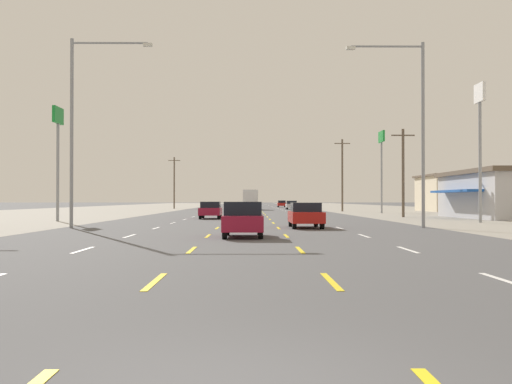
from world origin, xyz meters
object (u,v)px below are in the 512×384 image
at_px(hatchback_center_turn_nearest, 243,219).
at_px(sedan_far_right_far, 291,205).
at_px(pole_sign_right_row_2, 382,150).
at_px(streetlight_left_row_0, 80,118).
at_px(sedan_inner_right_near, 306,215).
at_px(pole_sign_left_row_1, 58,136).
at_px(streetlight_right_row_0, 415,120).
at_px(pole_sign_right_row_1, 480,123).
at_px(sedan_inner_left_mid, 211,210).
at_px(box_truck_center_turn_midfar, 250,198).
at_px(sedan_far_right_farther, 282,204).

distance_m(hatchback_center_turn_nearest, sedan_far_right_far, 75.21).
bearing_deg(hatchback_center_turn_nearest, pole_sign_right_row_2, 70.82).
bearing_deg(hatchback_center_turn_nearest, streetlight_left_row_0, 138.13).
height_order(sedan_inner_right_near, pole_sign_right_row_2, pole_sign_right_row_2).
bearing_deg(pole_sign_left_row_1, streetlight_left_row_0, -66.56).
bearing_deg(sedan_far_right_far, streetlight_right_row_0, -87.70).
bearing_deg(pole_sign_right_row_1, sedan_inner_left_mid, 155.41).
xyz_separation_m(sedan_inner_right_near, sedan_far_right_far, (3.70, 66.22, 0.00)).
bearing_deg(hatchback_center_turn_nearest, pole_sign_left_row_1, 126.23).
distance_m(pole_sign_right_row_1, pole_sign_right_row_2, 30.34).
xyz_separation_m(box_truck_center_turn_midfar, pole_sign_right_row_1, (16.36, -55.61, 5.29)).
bearing_deg(sedan_far_right_farther, box_truck_center_turn_midfar, -101.58).
relative_size(pole_sign_left_row_1, pole_sign_right_row_1, 0.87).
bearing_deg(sedan_inner_left_mid, hatchback_center_turn_nearest, -83.11).
distance_m(sedan_inner_right_near, pole_sign_right_row_2, 40.86).
height_order(sedan_inner_left_mid, pole_sign_right_row_2, pole_sign_right_row_2).
height_order(sedan_far_right_far, pole_sign_right_row_2, pole_sign_right_row_2).
bearing_deg(pole_sign_left_row_1, hatchback_center_turn_nearest, -53.77).
bearing_deg(hatchback_center_turn_nearest, pole_sign_right_row_1, 44.68).
height_order(hatchback_center_turn_nearest, pole_sign_right_row_2, pole_sign_right_row_2).
relative_size(sedan_inner_left_mid, pole_sign_right_row_2, 0.45).
bearing_deg(pole_sign_right_row_1, pole_sign_left_row_1, 174.57).
xyz_separation_m(sedan_far_right_farther, pole_sign_right_row_2, (9.12, -58.61, 6.90)).
distance_m(sedan_inner_right_near, sedan_inner_left_mid, 18.16).
bearing_deg(pole_sign_right_row_2, sedan_far_right_far, 107.93).
xyz_separation_m(sedan_far_right_farther, pole_sign_right_row_1, (9.52, -88.94, 6.37)).
relative_size(sedan_inner_right_near, pole_sign_right_row_1, 0.45).
xyz_separation_m(sedan_inner_right_near, pole_sign_right_row_2, (12.77, 38.20, 6.90)).
xyz_separation_m(sedan_inner_right_near, streetlight_left_row_0, (-13.03, -0.11, 5.57)).
xyz_separation_m(sedan_inner_right_near, streetlight_right_row_0, (6.36, -0.11, 5.47)).
bearing_deg(hatchback_center_turn_nearest, streetlight_right_row_0, 40.78).
bearing_deg(pole_sign_right_row_2, box_truck_center_turn_midfar, 122.26).
bearing_deg(pole_sign_right_row_2, streetlight_right_row_0, -99.50).
relative_size(sedan_inner_right_near, streetlight_right_row_0, 0.42).
bearing_deg(streetlight_right_row_0, sedan_inner_left_mid, 127.29).
relative_size(sedan_inner_left_mid, pole_sign_right_row_1, 0.45).
distance_m(hatchback_center_turn_nearest, pole_sign_right_row_1, 24.31).
bearing_deg(streetlight_right_row_0, pole_sign_left_row_1, 155.65).
xyz_separation_m(sedan_inner_right_near, pole_sign_left_row_1, (-17.77, 10.81, 5.67)).
bearing_deg(sedan_inner_right_near, sedan_far_right_farther, 87.84).
distance_m(sedan_inner_right_near, box_truck_center_turn_midfar, 63.56).
bearing_deg(sedan_inner_left_mid, sedan_inner_right_near, -68.66).
height_order(box_truck_center_turn_midfar, pole_sign_left_row_1, pole_sign_left_row_1).
relative_size(hatchback_center_turn_nearest, streetlight_left_row_0, 0.36).
distance_m(sedan_inner_left_mid, sedan_far_right_far, 50.37).
height_order(sedan_far_right_farther, streetlight_left_row_0, streetlight_left_row_0).
relative_size(sedan_far_right_farther, streetlight_right_row_0, 0.42).
height_order(box_truck_center_turn_midfar, streetlight_left_row_0, streetlight_left_row_0).
relative_size(pole_sign_left_row_1, streetlight_left_row_0, 0.79).
relative_size(sedan_inner_right_near, pole_sign_right_row_2, 0.45).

